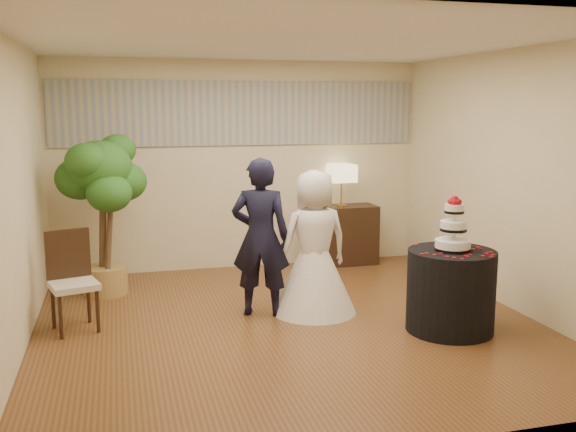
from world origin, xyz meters
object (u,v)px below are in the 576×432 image
object	(u,v)px
side_chair	(74,282)
ficus_tree	(102,214)
groom	(261,237)
console	(341,235)
wedding_cake	(454,223)
bride	(314,242)
cake_table	(451,291)
table_lamp	(341,185)

from	to	relation	value
side_chair	ficus_tree	bearing A→B (deg)	61.88
groom	console	size ratio (longest dim) A/B	1.70
groom	side_chair	distance (m)	1.91
ficus_tree	wedding_cake	bearing A→B (deg)	-33.49
bride	ficus_tree	size ratio (longest dim) A/B	0.81
groom	bride	world-z (taller)	groom
wedding_cake	console	world-z (taller)	wedding_cake
groom	side_chair	world-z (taller)	groom
console	side_chair	xyz separation A→B (m)	(-3.45, -1.90, 0.08)
cake_table	ficus_tree	bearing A→B (deg)	146.51
groom	ficus_tree	bearing A→B (deg)	-17.31
table_lamp	side_chair	size ratio (longest dim) A/B	0.59
cake_table	side_chair	size ratio (longest dim) A/B	0.87
groom	table_lamp	size ratio (longest dim) A/B	2.89
bride	wedding_cake	xyz separation A→B (m)	(1.12, -0.91, 0.31)
wedding_cake	console	distance (m)	2.93
wedding_cake	side_chair	bearing A→B (deg)	165.11
wedding_cake	side_chair	size ratio (longest dim) A/B	0.55
table_lamp	ficus_tree	world-z (taller)	ficus_tree
groom	table_lamp	world-z (taller)	groom
cake_table	console	bearing A→B (deg)	92.52
wedding_cake	table_lamp	distance (m)	2.86
table_lamp	groom	bearing A→B (deg)	-129.77
groom	cake_table	size ratio (longest dim) A/B	1.96
console	groom	bearing A→B (deg)	-130.36
cake_table	side_chair	xyz separation A→B (m)	(-3.58, 0.95, 0.09)
cake_table	side_chair	bearing A→B (deg)	165.11
cake_table	wedding_cake	bearing A→B (deg)	0.00
side_chair	console	bearing A→B (deg)	13.12
wedding_cake	table_lamp	size ratio (longest dim) A/B	0.93
bride	wedding_cake	world-z (taller)	bride
console	bride	bearing A→B (deg)	-117.69
groom	console	xyz separation A→B (m)	(1.57, 1.89, -0.43)
table_lamp	ficus_tree	distance (m)	3.25
console	ficus_tree	bearing A→B (deg)	-168.75
console	ficus_tree	world-z (taller)	ficus_tree
wedding_cake	table_lamp	bearing A→B (deg)	92.52
cake_table	console	xyz separation A→B (m)	(-0.13, 2.85, 0.01)
wedding_cake	side_chair	distance (m)	3.75
groom	console	bearing A→B (deg)	-109.96
bride	wedding_cake	bearing A→B (deg)	134.59
cake_table	table_lamp	xyz separation A→B (m)	(-0.13, 2.85, 0.71)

